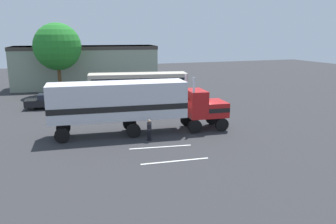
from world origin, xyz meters
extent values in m
plane|color=#2D2D30|center=(0.00, 0.00, 0.00)|extent=(120.00, 120.00, 0.00)
cube|color=silver|center=(-4.15, -3.50, 0.01)|extent=(4.38, 0.81, 0.01)
cube|color=silver|center=(-4.17, -6.39, 0.01)|extent=(4.40, 0.57, 0.01)
cube|color=#B21919|center=(1.67, -0.28, 1.70)|extent=(2.05, 2.67, 1.20)
cube|color=#B21919|center=(0.08, -0.12, 2.20)|extent=(1.65, 2.63, 2.20)
cube|color=silver|center=(2.61, -0.38, 1.70)|extent=(0.30, 2.10, 1.08)
cube|color=black|center=(1.67, -0.28, 1.76)|extent=(2.05, 2.71, 0.36)
cylinder|color=silver|center=(-0.35, 1.03, 2.80)|extent=(0.18, 0.18, 3.40)
cylinder|color=silver|center=(-0.58, -1.16, 2.80)|extent=(0.18, 0.18, 3.40)
cube|color=silver|center=(-6.24, 0.54, 2.75)|extent=(10.71, 3.67, 2.80)
cube|color=black|center=(-6.24, 0.54, 2.33)|extent=(10.72, 3.71, 0.44)
cylinder|color=silver|center=(0.63, 1.13, 0.95)|extent=(1.36, 0.77, 0.64)
cylinder|color=black|center=(2.08, 0.78, 0.55)|extent=(1.13, 0.41, 1.10)
cylinder|color=black|center=(1.86, -1.41, 0.55)|extent=(1.13, 0.41, 1.10)
cylinder|color=black|center=(-0.20, 1.02, 0.55)|extent=(1.13, 0.41, 1.10)
cylinder|color=black|center=(-0.43, -1.17, 0.55)|extent=(1.13, 0.41, 1.10)
cylinder|color=black|center=(-5.13, 1.53, 0.55)|extent=(1.13, 0.41, 1.10)
cylinder|color=black|center=(-5.35, -0.66, 0.55)|extent=(1.13, 0.41, 1.10)
cylinder|color=black|center=(-10.35, 2.07, 0.55)|extent=(1.13, 0.41, 1.10)
cylinder|color=black|center=(-10.58, -0.12, 0.55)|extent=(1.13, 0.41, 1.10)
cylinder|color=black|center=(-4.50, -1.74, 0.41)|extent=(0.18, 0.18, 0.82)
cylinder|color=black|center=(-4.36, -1.80, 0.41)|extent=(0.18, 0.18, 0.82)
cylinder|color=#333338|center=(-4.43, -1.77, 1.11)|extent=(0.34, 0.34, 0.58)
sphere|color=tan|center=(-4.43, -1.77, 1.51)|extent=(0.23, 0.23, 0.23)
cube|color=black|center=(-4.51, -1.96, 1.14)|extent=(0.30, 0.24, 0.36)
cube|color=#BFB29E|center=(-1.47, 12.15, 1.95)|extent=(11.28, 4.53, 2.90)
cube|color=black|center=(-1.47, 12.15, 2.53)|extent=(10.64, 4.45, 0.90)
cylinder|color=black|center=(2.76, 12.51, 0.50)|extent=(1.03, 0.46, 1.00)
cylinder|color=black|center=(2.35, 10.29, 0.50)|extent=(1.03, 0.46, 1.00)
cylinder|color=black|center=(-4.90, 13.94, 0.50)|extent=(1.03, 0.46, 1.00)
cylinder|color=black|center=(-5.32, 11.73, 0.50)|extent=(1.03, 0.46, 1.00)
cube|color=black|center=(-11.35, 12.59, 0.67)|extent=(4.60, 2.36, 0.70)
cube|color=#1E232D|center=(-11.16, 12.57, 1.29)|extent=(2.30, 1.92, 0.55)
cylinder|color=black|center=(-12.94, 12.02, 0.32)|extent=(0.66, 0.30, 0.64)
cylinder|color=black|center=(-12.74, 13.56, 0.32)|extent=(0.66, 0.30, 0.64)
cylinder|color=black|center=(-9.97, 11.62, 0.32)|extent=(0.66, 0.30, 0.64)
cylinder|color=black|center=(-9.76, 13.17, 0.32)|extent=(0.66, 0.30, 0.64)
cylinder|color=brown|center=(-9.56, 20.75, 2.04)|extent=(0.44, 0.44, 4.08)
sphere|color=#237827|center=(-9.56, 20.75, 6.16)|extent=(5.94, 5.94, 5.94)
cube|color=gray|center=(-5.50, 26.33, 3.00)|extent=(20.74, 8.06, 6.00)
cube|color=#3F3833|center=(-5.50, 26.33, 5.75)|extent=(20.85, 8.17, 0.50)
camera|label=1|loc=(-11.54, -25.24, 7.86)|focal=36.66mm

